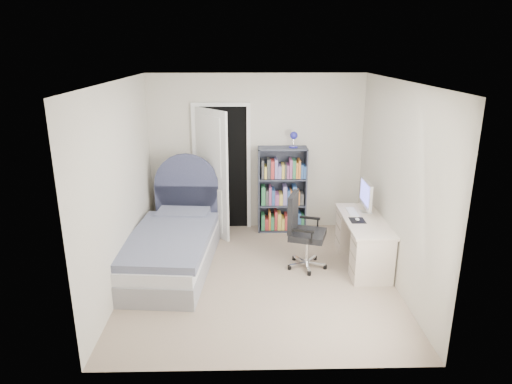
{
  "coord_description": "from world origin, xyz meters",
  "views": [
    {
      "loc": [
        -0.17,
        -5.35,
        2.87
      ],
      "look_at": [
        -0.04,
        0.27,
        1.08
      ],
      "focal_mm": 32.0,
      "sensor_mm": 36.0,
      "label": 1
    }
  ],
  "objects_px": {
    "floor_lamp": "(200,203)",
    "nightstand": "(172,210)",
    "bed": "(174,244)",
    "desk": "(363,239)",
    "bookcase": "(282,192)",
    "office_chair": "(302,227)"
  },
  "relations": [
    {
      "from": "nightstand",
      "to": "floor_lamp",
      "type": "xyz_separation_m",
      "value": [
        0.48,
        -0.1,
        0.14
      ]
    },
    {
      "from": "desk",
      "to": "nightstand",
      "type": "bearing_deg",
      "value": 156.26
    },
    {
      "from": "bed",
      "to": "office_chair",
      "type": "bearing_deg",
      "value": -2.46
    },
    {
      "from": "desk",
      "to": "bookcase",
      "type": "bearing_deg",
      "value": 128.94
    },
    {
      "from": "desk",
      "to": "bed",
      "type": "bearing_deg",
      "value": 179.76
    },
    {
      "from": "nightstand",
      "to": "floor_lamp",
      "type": "distance_m",
      "value": 0.51
    },
    {
      "from": "bed",
      "to": "nightstand",
      "type": "distance_m",
      "value": 1.24
    },
    {
      "from": "desk",
      "to": "office_chair",
      "type": "relative_size",
      "value": 1.31
    },
    {
      "from": "floor_lamp",
      "to": "office_chair",
      "type": "bearing_deg",
      "value": -39.06
    },
    {
      "from": "bed",
      "to": "desk",
      "type": "relative_size",
      "value": 1.68
    },
    {
      "from": "nightstand",
      "to": "office_chair",
      "type": "relative_size",
      "value": 0.55
    },
    {
      "from": "nightstand",
      "to": "desk",
      "type": "relative_size",
      "value": 0.42
    },
    {
      "from": "floor_lamp",
      "to": "office_chair",
      "type": "height_order",
      "value": "floor_lamp"
    },
    {
      "from": "nightstand",
      "to": "bookcase",
      "type": "relative_size",
      "value": 0.34
    },
    {
      "from": "bookcase",
      "to": "desk",
      "type": "height_order",
      "value": "bookcase"
    },
    {
      "from": "floor_lamp",
      "to": "office_chair",
      "type": "xyz_separation_m",
      "value": [
        1.47,
        -1.19,
        0.06
      ]
    },
    {
      "from": "floor_lamp",
      "to": "office_chair",
      "type": "relative_size",
      "value": 1.2
    },
    {
      "from": "floor_lamp",
      "to": "nightstand",
      "type": "bearing_deg",
      "value": 167.69
    },
    {
      "from": "nightstand",
      "to": "floor_lamp",
      "type": "bearing_deg",
      "value": -12.31
    },
    {
      "from": "bookcase",
      "to": "office_chair",
      "type": "bearing_deg",
      "value": -83.21
    },
    {
      "from": "bed",
      "to": "floor_lamp",
      "type": "distance_m",
      "value": 1.17
    },
    {
      "from": "floor_lamp",
      "to": "bed",
      "type": "bearing_deg",
      "value": -103.48
    }
  ]
}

